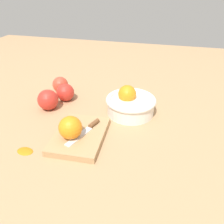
# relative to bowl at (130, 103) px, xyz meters

# --- Properties ---
(ground_plane) EXTENTS (2.40, 2.40, 0.00)m
(ground_plane) POSITION_rel_bowl_xyz_m (0.14, -0.13, -0.04)
(ground_plane) COLOR tan
(bowl) EXTENTS (0.19, 0.19, 0.11)m
(bowl) POSITION_rel_bowl_xyz_m (0.00, 0.00, 0.00)
(bowl) COLOR white
(bowl) RESTS_ON ground_plane
(cutting_board) EXTENTS (0.22, 0.17, 0.02)m
(cutting_board) POSITION_rel_bowl_xyz_m (0.20, -0.13, -0.03)
(cutting_board) COLOR tan
(cutting_board) RESTS_ON ground_plane
(orange_on_board) EXTENTS (0.07, 0.07, 0.07)m
(orange_on_board) POSITION_rel_bowl_xyz_m (0.22, -0.14, 0.02)
(orange_on_board) COLOR orange
(orange_on_board) RESTS_ON cutting_board
(knife) EXTENTS (0.15, 0.07, 0.01)m
(knife) POSITION_rel_bowl_xyz_m (0.18, -0.11, -0.01)
(knife) COLOR silver
(knife) RESTS_ON cutting_board
(apple_front_left) EXTENTS (0.07, 0.07, 0.07)m
(apple_front_left) POSITION_rel_bowl_xyz_m (-0.03, -0.28, -0.00)
(apple_front_left) COLOR red
(apple_front_left) RESTS_ON ground_plane
(apple_front_left_2) EXTENTS (0.07, 0.07, 0.07)m
(apple_front_left_2) POSITION_rel_bowl_xyz_m (-0.10, -0.34, -0.01)
(apple_front_left_2) COLOR #D6422D
(apple_front_left_2) RESTS_ON ground_plane
(apple_front_left_3) EXTENTS (0.08, 0.08, 0.08)m
(apple_front_left_3) POSITION_rel_bowl_xyz_m (0.05, -0.31, -0.00)
(apple_front_left_3) COLOR red
(apple_front_left_3) RESTS_ON ground_plane
(citrus_peel) EXTENTS (0.04, 0.06, 0.01)m
(citrus_peel) POSITION_rel_bowl_xyz_m (0.30, -0.26, -0.04)
(citrus_peel) COLOR orange
(citrus_peel) RESTS_ON ground_plane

